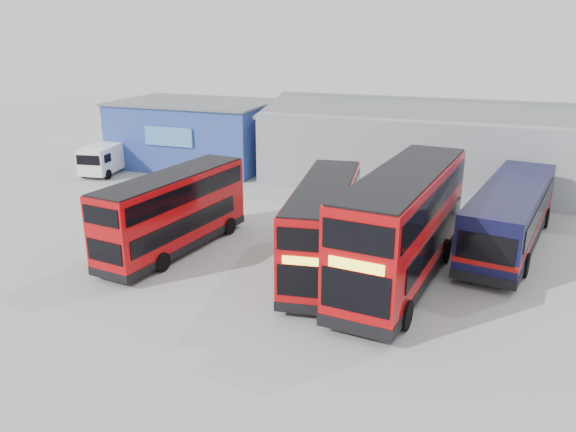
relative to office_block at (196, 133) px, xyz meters
The scene contains 8 objects.
ground_plane 22.94m from the office_block, 52.11° to the right, with size 120.00×120.00×0.00m, color gray.
office_block is the anchor object (origin of this frame).
maintenance_shed 22.09m from the office_block, ahead, with size 30.50×12.00×5.89m.
double_decker_left 18.94m from the office_block, 64.29° to the right, with size 3.45×9.53×3.95m.
double_decker_centre 23.16m from the office_block, 46.84° to the right, with size 3.72×9.95×4.12m.
double_decker_right 25.59m from the office_block, 40.93° to the right, with size 4.12×11.96×4.96m.
single_decker_blue 26.17m from the office_block, 24.58° to the right, with size 4.72×12.21×3.24m.
panel_van 7.24m from the office_block, 135.57° to the right, with size 2.77×5.34×2.23m.
Camera 1 is at (8.53, -21.70, 10.58)m, focal length 35.00 mm.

